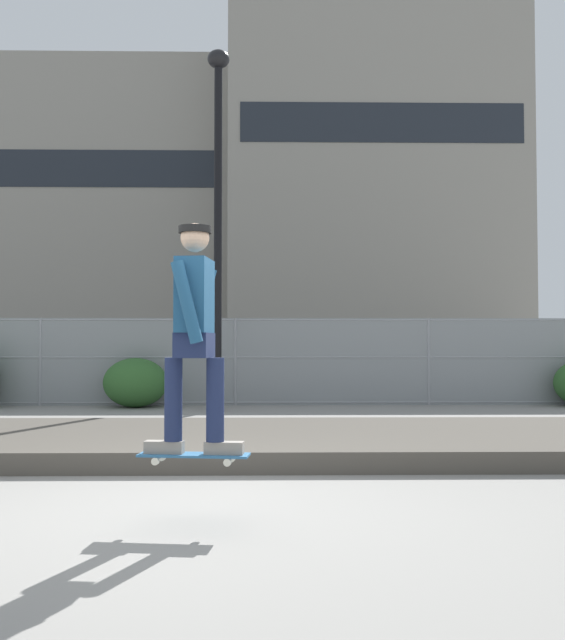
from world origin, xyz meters
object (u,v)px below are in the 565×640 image
Objects in this scene: street_lamp at (218,186)px; parked_car_near at (160,361)px; skater at (195,323)px; parked_car_mid at (390,362)px; shrub_center at (135,383)px; skateboard at (194,456)px.

street_lamp reaches higher than parked_car_near.
parked_car_near is at bearing 100.01° from skater.
parked_car_mid is (4.18, 4.37, -3.60)m from street_lamp.
parked_car_mid reaches higher than shrub_center.
parked_car_mid is (3.69, 13.02, -0.62)m from skater.
parked_car_mid is 7.01m from shrub_center.
skateboard is at bearing -76.51° from shrub_center.
street_lamp is at bearing -19.32° from shrub_center.
street_lamp is at bearing 93.26° from skateboard.
shrub_center is (0.13, -4.05, -0.33)m from parked_car_near.
parked_car_near reaches higher than skateboard.
skateboard is at bearing 90.00° from skater.
street_lamp is (-0.49, 8.65, 3.93)m from skateboard.
street_lamp reaches higher than parked_car_mid.
skater is 1.28× the size of shrub_center.
skater reaches higher than shrub_center.
shrub_center is at bearing 103.49° from skateboard.
shrub_center is (-1.73, 0.61, -3.93)m from street_lamp.
parked_car_mid is (6.04, -0.29, 0.00)m from parked_car_near.
parked_car_near is at bearing 177.29° from parked_car_mid.
street_lamp is at bearing 93.26° from skater.
skater is 0.23× the size of street_lamp.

